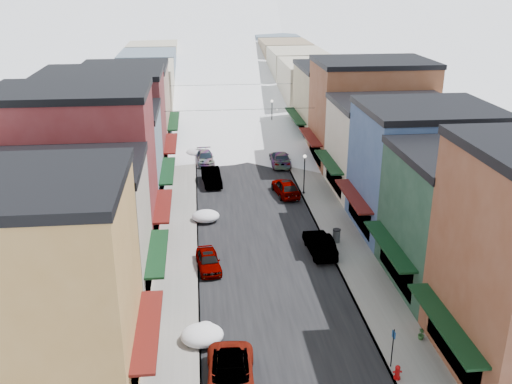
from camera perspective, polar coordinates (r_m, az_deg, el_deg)
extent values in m
cube|color=black|center=(83.43, -2.61, 7.09)|extent=(10.00, 160.00, 0.01)
cube|color=gray|center=(83.30, -7.18, 6.98)|extent=(3.20, 160.00, 0.15)
cube|color=gray|center=(84.04, 1.92, 7.25)|extent=(3.20, 160.00, 0.15)
cube|color=slate|center=(83.28, -6.10, 7.02)|extent=(0.10, 160.00, 0.15)
cube|color=slate|center=(83.85, 0.86, 7.23)|extent=(0.10, 160.00, 0.15)
cube|color=tan|center=(30.01, -21.93, -9.59)|extent=(10.00, 8.50, 11.00)
cube|color=black|center=(27.69, -23.52, 0.77)|extent=(10.20, 8.70, 0.50)
cube|color=#54120E|center=(30.14, -10.77, -13.31)|extent=(1.20, 7.22, 0.15)
cube|color=beige|center=(37.75, -18.49, -4.41)|extent=(10.00, 8.00, 9.00)
cube|color=black|center=(36.06, -19.35, 2.43)|extent=(10.20, 8.20, 0.50)
cube|color=black|center=(37.46, -9.84, -5.99)|extent=(1.20, 6.80, 0.15)
cube|color=maroon|center=(44.58, -17.33, 1.70)|extent=(11.00, 8.00, 12.00)
cube|color=black|center=(43.03, -18.22, 9.58)|extent=(11.20, 8.20, 0.50)
cube|color=#54120E|center=(44.73, -9.27, -1.36)|extent=(1.20, 6.80, 0.15)
cube|color=gray|center=(52.97, -14.96, 2.96)|extent=(10.00, 9.00, 8.50)
cube|color=black|center=(51.81, -15.43, 7.69)|extent=(10.20, 9.20, 0.50)
cube|color=black|center=(52.69, -8.84, 2.14)|extent=(1.20, 7.65, 0.15)
cube|color=maroon|center=(61.42, -14.80, 6.39)|extent=(12.00, 9.00, 10.50)
cube|color=black|center=(60.33, -15.29, 11.44)|extent=(12.20, 9.20, 0.50)
cube|color=#54120E|center=(61.28, -8.50, 4.84)|extent=(1.20, 7.65, 0.15)
cube|color=#9D7C67|center=(71.04, -12.85, 8.06)|extent=(10.00, 11.00, 9.50)
cube|color=black|center=(70.14, -13.18, 12.04)|extent=(10.20, 11.20, 0.50)
cube|color=black|center=(70.94, -8.23, 7.07)|extent=(1.20, 9.35, 0.15)
cube|color=black|center=(31.66, 18.35, -12.26)|extent=(1.20, 7.65, 0.15)
cube|color=#1F412F|center=(40.50, 20.81, -2.97)|extent=(10.00, 9.00, 9.00)
cube|color=black|center=(38.93, 21.70, 3.44)|extent=(10.20, 9.20, 0.50)
cube|color=black|center=(38.90, 13.13, -5.19)|extent=(1.20, 7.65, 0.15)
cube|color=#3A5483|center=(47.93, 16.28, 1.88)|extent=(10.00, 9.00, 10.00)
cube|color=black|center=(46.56, 16.94, 7.99)|extent=(10.20, 9.20, 0.50)
cube|color=#54120E|center=(46.75, 9.68, -0.39)|extent=(1.20, 7.65, 0.15)
cube|color=beige|center=(56.33, 13.37, 4.17)|extent=(11.00, 9.00, 8.50)
cube|color=black|center=(55.24, 13.76, 8.64)|extent=(11.20, 9.20, 0.50)
cube|color=black|center=(54.95, 7.25, 3.01)|extent=(1.20, 7.65, 0.15)
cube|color=brown|center=(64.42, 11.33, 7.57)|extent=(12.00, 9.00, 11.00)
cube|color=black|center=(63.38, 11.70, 12.63)|extent=(12.20, 9.20, 0.50)
cube|color=#54120E|center=(63.38, 5.44, 5.52)|extent=(1.20, 7.65, 0.15)
cube|color=tan|center=(73.76, 8.29, 8.64)|extent=(10.00, 11.00, 9.00)
cube|color=black|center=(72.91, 8.48, 12.28)|extent=(10.20, 11.20, 0.50)
cube|color=black|center=(72.90, 3.92, 7.61)|extent=(1.20, 9.35, 0.15)
cube|color=gray|center=(84.75, -11.33, 9.70)|extent=(9.00, 13.00, 8.00)
cube|color=gray|center=(86.12, 5.72, 10.17)|extent=(9.00, 13.00, 8.00)
cube|color=gray|center=(98.48, -10.66, 11.28)|extent=(9.00, 13.00, 8.00)
cube|color=gray|center=(99.67, 4.11, 11.69)|extent=(9.00, 13.00, 8.00)
cube|color=gray|center=(112.28, -10.16, 12.47)|extent=(9.00, 13.00, 8.00)
cube|color=gray|center=(113.32, 2.87, 12.84)|extent=(9.00, 13.00, 8.00)
cube|color=gray|center=(126.12, -9.76, 13.40)|extent=(9.00, 13.00, 8.00)
cube|color=gray|center=(127.05, 1.89, 13.73)|extent=(9.00, 13.00, 8.00)
cube|color=silver|center=(246.30, -5.13, 17.64)|extent=(360.00, 40.00, 12.00)
cylinder|color=black|center=(62.58, -1.55, 8.24)|extent=(16.40, 0.04, 0.04)
cylinder|color=black|center=(77.25, -2.45, 10.67)|extent=(16.40, 0.04, 0.04)
imported|color=silver|center=(30.68, -2.55, -17.91)|extent=(2.75, 5.48, 1.49)
imported|color=#A8AAB0|center=(41.52, -4.79, -6.84)|extent=(2.01, 4.09, 1.34)
imported|color=black|center=(57.91, -4.47, 1.55)|extent=(2.09, 4.98, 1.60)
imported|color=#A4A8AC|center=(64.47, -5.10, 3.44)|extent=(2.11, 4.65, 1.32)
imported|color=black|center=(43.84, 6.39, -5.16)|extent=(1.90, 4.82, 1.56)
imported|color=gray|center=(54.87, 2.98, 0.48)|extent=(2.52, 4.95, 1.61)
imported|color=black|center=(63.67, 2.42, 3.38)|extent=(2.30, 5.31, 1.52)
imported|color=#A3A6AB|center=(76.73, -3.73, 6.35)|extent=(1.88, 4.07, 1.35)
imported|color=silver|center=(91.28, -2.32, 8.77)|extent=(2.72, 5.33, 1.44)
cylinder|color=#AC090A|center=(32.27, 13.90, -17.57)|extent=(0.36, 0.36, 0.11)
cylinder|color=#AC090A|center=(32.11, 13.94, -17.20)|extent=(0.25, 0.25, 0.64)
sphere|color=#AC090A|center=(31.89, 14.00, -16.69)|extent=(0.28, 0.28, 0.28)
cylinder|color=#AC090A|center=(32.05, 13.96, -17.05)|extent=(0.48, 0.11, 0.11)
cylinder|color=black|center=(32.34, 13.49, -14.94)|extent=(0.06, 0.06, 2.35)
cube|color=navy|center=(31.85, 13.62, -13.69)|extent=(0.09, 0.32, 0.43)
cylinder|color=#56595B|center=(45.53, 8.05, -4.37)|extent=(0.59, 0.59, 1.02)
cylinder|color=black|center=(45.31, 8.08, -3.76)|extent=(0.63, 0.63, 0.07)
cylinder|color=black|center=(55.35, 4.79, -0.06)|extent=(0.27, 0.27, 0.09)
cylinder|color=black|center=(54.75, 4.84, 1.65)|extent=(0.11, 0.11, 3.59)
sphere|color=white|center=(54.14, 4.91, 3.57)|extent=(0.32, 0.32, 0.32)
cylinder|color=black|center=(77.23, 1.58, 6.12)|extent=(0.30, 0.30, 0.10)
cylinder|color=black|center=(76.75, 1.60, 7.52)|extent=(0.12, 0.12, 3.98)
sphere|color=white|center=(76.29, 1.61, 9.08)|extent=(0.36, 0.36, 0.36)
imported|color=#305C2A|center=(35.33, 16.20, -13.49)|extent=(0.52, 0.52, 0.67)
ellipsoid|color=white|center=(33.98, -5.41, -14.07)|extent=(2.51, 2.12, 1.06)
ellipsoid|color=white|center=(35.12, -5.10, -13.29)|extent=(1.07, 0.96, 0.54)
ellipsoid|color=white|center=(49.26, -5.04, -2.42)|extent=(2.36, 2.00, 1.00)
ellipsoid|color=white|center=(50.46, -4.84, -2.13)|extent=(1.01, 0.91, 0.50)
ellipsoid|color=white|center=(66.90, -5.92, 3.96)|extent=(2.55, 2.15, 1.08)
ellipsoid|color=white|center=(68.12, -5.75, 4.04)|extent=(1.09, 0.98, 0.54)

